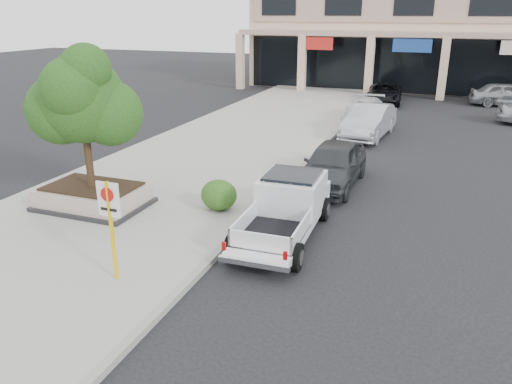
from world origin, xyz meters
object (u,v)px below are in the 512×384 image
curb_car_c (364,111)px  curb_car_a (333,164)px  planter (93,196)px  lot_car_e (506,94)px  planter_tree (89,100)px  curb_car_b (369,121)px  curb_car_d (384,93)px  no_parking_sign (110,218)px  pickup_truck (283,211)px

curb_car_c → curb_car_a: bearing=-86.7°
planter → lot_car_e: 27.84m
curb_car_c → lot_car_e: lot_car_e is taller
planter_tree → lot_car_e: 27.77m
curb_car_b → curb_car_d: (-0.50, 9.93, -0.13)m
planter → curb_car_d: size_ratio=0.67×
lot_car_e → no_parking_sign: bearing=152.2°
curb_car_d → planter_tree: bearing=-108.4°
no_parking_sign → pickup_truck: 4.67m
pickup_truck → curb_car_d: size_ratio=1.05×
curb_car_c → lot_car_e: bearing=48.3°
planter → curb_car_a: (6.33, 4.99, 0.29)m
curb_car_d → lot_car_e: lot_car_e is taller
planter_tree → curb_car_c: bearing=70.3°
curb_car_b → curb_car_c: curb_car_b is taller
planter → pickup_truck: pickup_truck is taller
planter → lot_car_e: size_ratio=0.72×
planter → no_parking_sign: no_parking_sign is taller
pickup_truck → lot_car_e: bearing=71.4°
planter → lot_car_e: lot_car_e is taller
curb_car_c → lot_car_e: 11.65m
pickup_truck → curb_car_d: bearing=88.7°
planter → curb_car_c: bearing=70.1°
planter_tree → curb_car_a: size_ratio=0.89×
planter → curb_car_a: curb_car_a is taller
curb_car_a → lot_car_e: (7.06, 19.42, -0.01)m
planter → curb_car_d: (5.89, 22.65, 0.19)m
no_parking_sign → lot_car_e: 29.67m
planter_tree → curb_car_c: size_ratio=0.86×
planter → curb_car_c: (5.69, 15.67, 0.20)m
curb_car_b → curb_car_c: (-0.71, 2.95, -0.11)m
no_parking_sign → curb_car_a: 9.03m
pickup_truck → curb_car_b: (0.36, 12.51, 0.00)m
curb_car_b → lot_car_e: size_ratio=1.08×
planter → lot_car_e: (13.39, 24.41, 0.28)m
curb_car_a → curb_car_d: 17.67m
curb_car_d → lot_car_e: bearing=9.1°
curb_car_b → curb_car_d: size_ratio=1.00×
planter → pickup_truck: 6.05m
curb_car_a → curb_car_d: curb_car_a is taller
curb_car_d → lot_car_e: (7.50, 1.76, 0.09)m
planter_tree → lot_car_e: bearing=61.3°
no_parking_sign → curb_car_c: (2.38, 19.15, -0.96)m
planter → curb_car_b: size_ratio=0.67×
planter_tree → pickup_truck: (5.90, 0.05, -2.63)m
curb_car_d → curb_car_a: bearing=-92.7°
curb_car_c → planter: bearing=-110.1°
no_parking_sign → curb_car_d: no_parking_sign is taller
pickup_truck → curb_car_c: (-0.35, 15.47, -0.11)m
no_parking_sign → lot_car_e: no_parking_sign is taller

